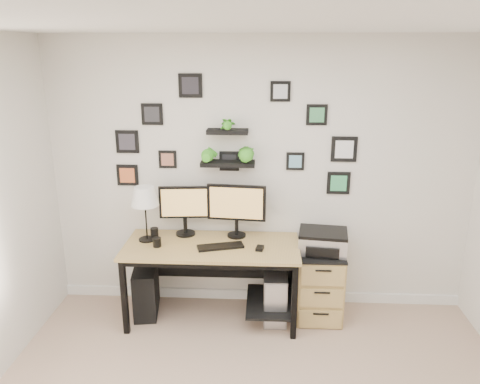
# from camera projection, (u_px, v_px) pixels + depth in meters

# --- Properties ---
(room) EXTENTS (4.00, 4.00, 4.00)m
(room) POSITION_uv_depth(u_px,v_px,m) (259.00, 295.00, 4.80)
(room) COLOR tan
(room) RESTS_ON ground
(desk) EXTENTS (1.60, 0.70, 0.75)m
(desk) POSITION_uv_depth(u_px,v_px,m) (216.00, 256.00, 4.34)
(desk) COLOR tan
(desk) RESTS_ON ground
(monitor_left) EXTENTS (0.48, 0.20, 0.49)m
(monitor_left) POSITION_uv_depth(u_px,v_px,m) (185.00, 207.00, 4.42)
(monitor_left) COLOR black
(monitor_left) RESTS_ON desk
(monitor_right) EXTENTS (0.55, 0.19, 0.51)m
(monitor_right) POSITION_uv_depth(u_px,v_px,m) (236.00, 206.00, 4.38)
(monitor_right) COLOR black
(monitor_right) RESTS_ON desk
(keyboard) EXTENTS (0.44, 0.24, 0.02)m
(keyboard) POSITION_uv_depth(u_px,v_px,m) (220.00, 246.00, 4.22)
(keyboard) COLOR black
(keyboard) RESTS_ON desk
(mouse) EXTENTS (0.08, 0.11, 0.03)m
(mouse) POSITION_uv_depth(u_px,v_px,m) (260.00, 248.00, 4.17)
(mouse) COLOR black
(mouse) RESTS_ON desk
(table_lamp) EXTENTS (0.26, 0.26, 0.52)m
(table_lamp) POSITION_uv_depth(u_px,v_px,m) (145.00, 198.00, 4.26)
(table_lamp) COLOR black
(table_lamp) RESTS_ON desk
(mug) EXTENTS (0.08, 0.08, 0.09)m
(mug) POSITION_uv_depth(u_px,v_px,m) (157.00, 242.00, 4.23)
(mug) COLOR black
(mug) RESTS_ON desk
(pen_cup) EXTENTS (0.07, 0.07, 0.10)m
(pen_cup) POSITION_uv_depth(u_px,v_px,m) (154.00, 233.00, 4.43)
(pen_cup) COLOR black
(pen_cup) RESTS_ON desk
(pc_tower_black) EXTENTS (0.28, 0.50, 0.47)m
(pc_tower_black) POSITION_uv_depth(u_px,v_px,m) (146.00, 290.00, 4.52)
(pc_tower_black) COLOR black
(pc_tower_black) RESTS_ON ground
(pc_tower_grey) EXTENTS (0.22, 0.48, 0.48)m
(pc_tower_grey) POSITION_uv_depth(u_px,v_px,m) (275.00, 294.00, 4.44)
(pc_tower_grey) COLOR gray
(pc_tower_grey) RESTS_ON ground
(file_cabinet) EXTENTS (0.43, 0.53, 0.67)m
(file_cabinet) POSITION_uv_depth(u_px,v_px,m) (319.00, 284.00, 4.43)
(file_cabinet) COLOR tan
(file_cabinet) RESTS_ON ground
(printer) EXTENTS (0.47, 0.40, 0.20)m
(printer) POSITION_uv_depth(u_px,v_px,m) (323.00, 241.00, 4.30)
(printer) COLOR silver
(printer) RESTS_ON file_cabinet
(wall_decor) EXTENTS (2.27, 0.18, 1.11)m
(wall_decor) POSITION_uv_depth(u_px,v_px,m) (231.00, 143.00, 4.29)
(wall_decor) COLOR black
(wall_decor) RESTS_ON ground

